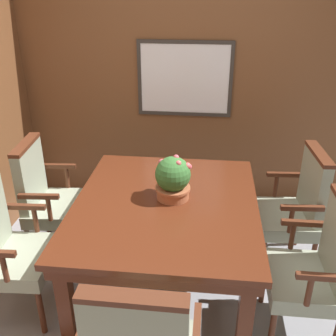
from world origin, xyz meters
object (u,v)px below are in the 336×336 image
at_px(chair_left_near, 6,244).
at_px(chair_right_near, 317,266).
at_px(dining_table, 166,213).
at_px(chair_right_far, 296,205).
at_px(chair_left_far, 46,194).
at_px(potted_plant, 173,178).

distance_m(chair_left_near, chair_right_near, 2.06).
distance_m(dining_table, chair_right_near, 1.08).
height_order(chair_right_near, chair_right_far, same).
xyz_separation_m(dining_table, chair_right_far, (1.01, 0.37, -0.09)).
relative_size(dining_table, chair_left_near, 1.51).
xyz_separation_m(chair_left_near, chair_left_far, (0.01, 0.69, 0.00)).
xyz_separation_m(chair_right_near, chair_left_far, (-2.05, 0.68, 0.00)).
relative_size(chair_left_near, chair_right_far, 1.00).
bearing_deg(chair_right_far, potted_plant, -76.75).
bearing_deg(potted_plant, chair_left_far, 167.39).
distance_m(chair_right_near, chair_right_far, 0.74).
distance_m(chair_left_near, chair_right_far, 2.19).
relative_size(chair_right_near, potted_plant, 3.06).
height_order(chair_left_near, chair_left_far, same).
bearing_deg(chair_left_far, dining_table, -111.31).
xyz_separation_m(chair_right_near, chair_right_far, (0.00, 0.74, 0.00)).
distance_m(chair_right_far, potted_plant, 1.06).
height_order(chair_right_far, chair_left_far, same).
distance_m(chair_left_near, chair_left_far, 0.69).
distance_m(chair_left_far, potted_plant, 1.17).
height_order(chair_right_near, potted_plant, potted_plant).
bearing_deg(chair_left_far, chair_left_near, 174.80).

